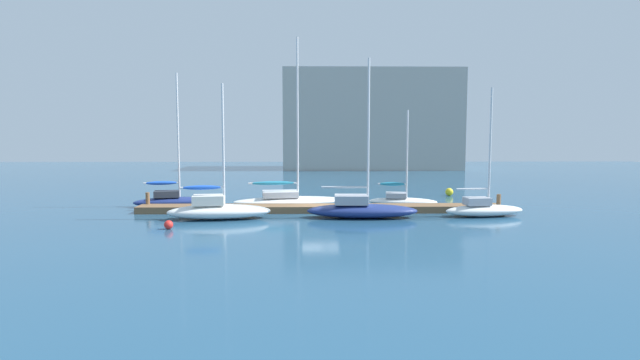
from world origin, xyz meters
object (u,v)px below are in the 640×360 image
sailboat_1 (218,209)px  mooring_buoy_yellow (449,192)px  mooring_buoy_red (169,225)px  sailboat_5 (484,208)px  harbor_building_distant (370,120)px  sailboat_0 (174,199)px  sailboat_4 (402,199)px  sailboat_2 (290,199)px  sailboat_3 (361,209)px

sailboat_1 → mooring_buoy_yellow: sailboat_1 is taller
mooring_buoy_red → mooring_buoy_yellow: (19.89, 14.70, 0.09)m
sailboat_5 → harbor_building_distant: (-2.13, 44.52, 6.76)m
sailboat_1 → mooring_buoy_yellow: 21.08m
sailboat_0 → sailboat_5: size_ratio=1.17×
sailboat_1 → sailboat_4: bearing=17.4°
sailboat_1 → mooring_buoy_yellow: (17.74, 11.38, -0.28)m
sailboat_0 → sailboat_4: (16.76, 0.37, -0.12)m
sailboat_0 → sailboat_5: 21.67m
sailboat_1 → sailboat_4: (12.62, 5.70, -0.16)m
sailboat_2 → sailboat_0: bearing=175.1°
sailboat_0 → mooring_buoy_yellow: bearing=4.2°
harbor_building_distant → sailboat_2: bearing=-105.0°
mooring_buoy_red → mooring_buoy_yellow: 24.73m
sailboat_4 → harbor_building_distant: size_ratio=0.27×
sailboat_4 → mooring_buoy_yellow: bearing=57.6°
sailboat_2 → sailboat_4: 8.29m
sailboat_5 → mooring_buoy_red: 19.60m
sailboat_5 → harbor_building_distant: harbor_building_distant is taller
sailboat_4 → sailboat_5: size_ratio=0.85×
sailboat_5 → sailboat_1: bearing=175.6°
sailboat_0 → sailboat_2: bearing=-8.8°
sailboat_2 → harbor_building_distant: harbor_building_distant is taller
sailboat_0 → sailboat_4: bearing=-10.0°
sailboat_5 → harbor_building_distant: bearing=86.0°
sailboat_1 → sailboat_3: 9.03m
sailboat_0 → sailboat_2: (8.47, 0.37, -0.05)m
sailboat_0 → sailboat_3: sailboat_3 is taller
sailboat_0 → mooring_buoy_yellow: (21.88, 6.05, -0.24)m
sailboat_4 → sailboat_1: bearing=-146.1°
sailboat_3 → harbor_building_distant: bearing=84.7°
sailboat_3 → mooring_buoy_yellow: bearing=54.0°
mooring_buoy_red → sailboat_2: bearing=54.3°
sailboat_2 → sailboat_4: size_ratio=1.74×
sailboat_4 → sailboat_5: 6.67m
sailboat_2 → sailboat_5: size_ratio=1.49×
sailboat_1 → harbor_building_distant: harbor_building_distant is taller
sailboat_3 → sailboat_4: 6.49m
sailboat_3 → sailboat_5: (8.00, 0.40, -0.06)m
sailboat_1 → sailboat_5: sailboat_1 is taller
sailboat_5 → mooring_buoy_red: (-19.18, -4.01, -0.28)m
harbor_building_distant → mooring_buoy_red: bearing=-109.4°
sailboat_2 → mooring_buoy_yellow: size_ratio=18.25×
sailboat_1 → sailboat_5: size_ratio=1.02×
sailboat_2 → sailboat_5: sailboat_2 is taller
sailboat_5 → mooring_buoy_yellow: (0.71, 10.69, -0.19)m
mooring_buoy_yellow → sailboat_0: bearing=-164.5°
mooring_buoy_yellow → sailboat_5: bearing=-93.8°
mooring_buoy_red → harbor_building_distant: 51.92m
sailboat_3 → mooring_buoy_red: (-11.18, -3.61, -0.34)m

